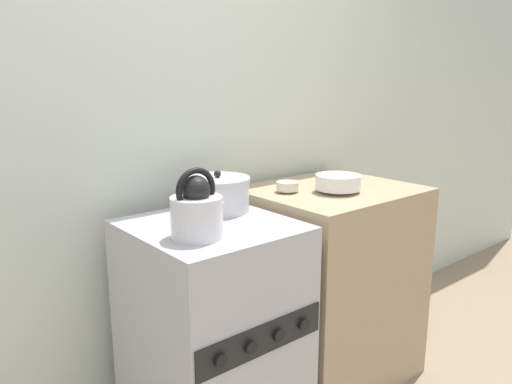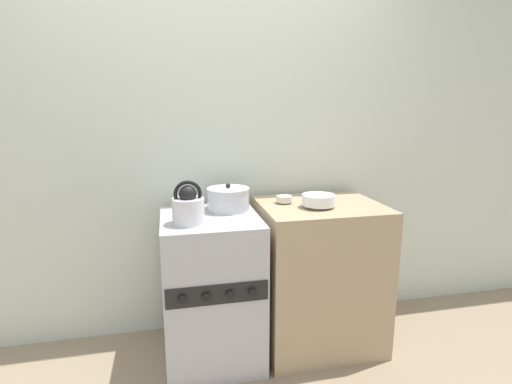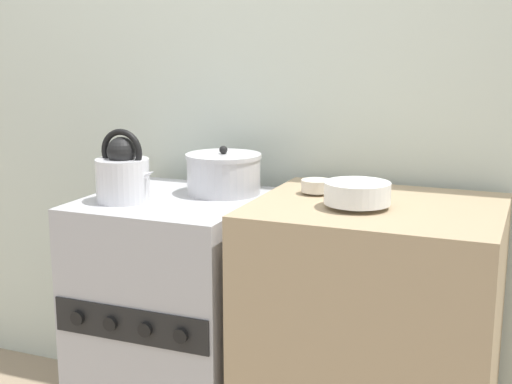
{
  "view_description": "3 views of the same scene",
  "coord_description": "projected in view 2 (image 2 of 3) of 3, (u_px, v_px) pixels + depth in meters",
  "views": [
    {
      "loc": [
        -0.98,
        -1.15,
        1.4
      ],
      "look_at": [
        0.23,
        0.31,
        0.96
      ],
      "focal_mm": 35.0,
      "sensor_mm": 36.0,
      "label": 1
    },
    {
      "loc": [
        -0.22,
        -1.9,
        1.51
      ],
      "look_at": [
        0.27,
        0.31,
        1.01
      ],
      "focal_mm": 28.0,
      "sensor_mm": 36.0,
      "label": 2
    },
    {
      "loc": [
        1.12,
        -1.74,
        1.4
      ],
      "look_at": [
        0.29,
        0.31,
        0.92
      ],
      "focal_mm": 50.0,
      "sensor_mm": 36.0,
      "label": 3
    }
  ],
  "objects": [
    {
      "name": "enamel_bowl",
      "position": [
        318.0,
        200.0,
        2.34
      ],
      "size": [
        0.19,
        0.19,
        0.08
      ],
      "color": "white",
      "rests_on": "counter"
    },
    {
      "name": "stove",
      "position": [
        212.0,
        289.0,
        2.36
      ],
      "size": [
        0.56,
        0.6,
        0.88
      ],
      "color": "#B2B2B7",
      "rests_on": "ground_plane"
    },
    {
      "name": "kettle",
      "position": [
        189.0,
        207.0,
        2.12
      ],
      "size": [
        0.21,
        0.17,
        0.24
      ],
      "color": "silver",
      "rests_on": "stove"
    },
    {
      "name": "small_ceramic_bowl",
      "position": [
        284.0,
        199.0,
        2.44
      ],
      "size": [
        0.1,
        0.1,
        0.05
      ],
      "color": "beige",
      "rests_on": "counter"
    },
    {
      "name": "cooking_pot",
      "position": [
        228.0,
        199.0,
        2.4
      ],
      "size": [
        0.26,
        0.26,
        0.16
      ],
      "color": "silver",
      "rests_on": "stove"
    },
    {
      "name": "counter",
      "position": [
        318.0,
        274.0,
        2.53
      ],
      "size": [
        0.73,
        0.62,
        0.92
      ],
      "color": "tan",
      "rests_on": "ground_plane"
    },
    {
      "name": "wall_back",
      "position": [
        202.0,
        146.0,
        2.58
      ],
      "size": [
        7.0,
        0.06,
        2.5
      ],
      "color": "silver",
      "rests_on": "ground_plane"
    }
  ]
}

